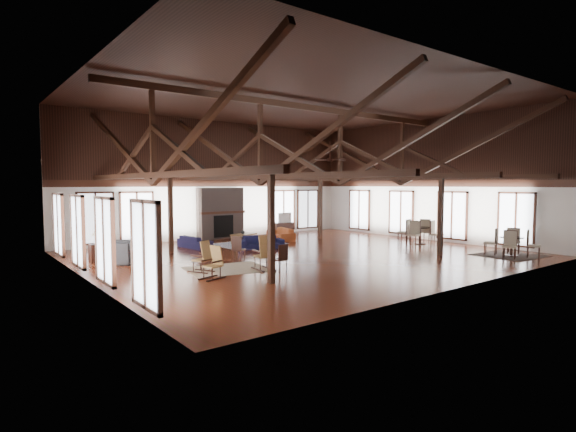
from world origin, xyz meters
TOP-DOWN VIEW (x-y plane):
  - floor at (0.00, 0.00)m, footprint 16.00×16.00m
  - ceiling at (0.00, 0.00)m, footprint 16.00×14.00m
  - wall_back at (0.00, 7.00)m, footprint 16.00×0.02m
  - wall_front at (0.00, -7.00)m, footprint 16.00×0.02m
  - wall_left at (-8.00, 0.00)m, footprint 0.02×14.00m
  - wall_right at (8.00, 0.00)m, footprint 0.02×14.00m
  - roof_truss at (0.00, 0.00)m, footprint 15.60×14.07m
  - post_grid at (0.00, 0.00)m, footprint 8.16×7.16m
  - fireplace at (0.00, 6.67)m, footprint 2.50×0.69m
  - ceiling_fan at (0.50, -1.00)m, footprint 1.60×1.60m
  - sofa_navy_front at (-0.40, 2.36)m, footprint 2.04×1.30m
  - sofa_navy_left at (-2.62, 4.22)m, footprint 1.88×0.93m
  - sofa_orange at (2.12, 4.36)m, footprint 2.10×1.20m
  - coffee_table at (-0.24, 4.04)m, footprint 1.39×1.02m
  - vase at (-0.26, 4.08)m, footprint 0.19×0.19m
  - armchair at (-6.42, 2.40)m, footprint 1.50×1.55m
  - side_table_lamp at (-6.91, 3.26)m, footprint 0.47×0.47m
  - rocking_chair_a at (-4.80, -0.95)m, footprint 0.71×0.88m
  - rocking_chair_b at (-3.06, -1.82)m, footprint 0.58×0.94m
  - rocking_chair_c at (-4.96, -1.95)m, footprint 0.83×0.59m
  - side_chair_a at (-2.92, 0.11)m, footprint 0.54×0.54m
  - side_chair_b at (-2.88, -2.46)m, footprint 0.41×0.41m
  - cafe_table_near at (6.12, -5.23)m, footprint 2.01×2.01m
  - cafe_table_far at (6.33, -0.87)m, footprint 2.16×2.16m
  - cup_near at (6.07, -5.28)m, footprint 0.16×0.16m
  - cup_far at (6.25, -0.82)m, footprint 0.15×0.15m
  - tv_console at (4.07, 6.75)m, footprint 1.20×0.45m
  - television at (4.10, 6.75)m, footprint 0.99×0.25m
  - rug_tan at (-3.94, -0.92)m, footprint 2.84×2.40m
  - rug_navy at (-0.05, 3.98)m, footprint 3.23×2.51m
  - rug_dark at (6.21, -5.10)m, footprint 2.44×2.24m

SIDE VIEW (x-z plane):
  - floor at x=0.00m, z-range 0.00..0.00m
  - rug_tan at x=-3.94m, z-range 0.00..0.01m
  - rug_navy at x=-0.05m, z-range 0.00..0.01m
  - rug_dark at x=6.21m, z-range 0.00..0.01m
  - sofa_navy_left at x=-2.62m, z-range 0.00..0.53m
  - sofa_navy_front at x=-0.40m, z-range 0.00..0.56m
  - sofa_orange at x=2.12m, z-range 0.00..0.58m
  - tv_console at x=4.07m, z-range 0.00..0.60m
  - armchair at x=-6.42m, z-range 0.00..0.76m
  - coffee_table at x=-0.24m, z-range 0.18..0.66m
  - side_table_lamp at x=-6.91m, z-range -0.15..1.06m
  - rocking_chair_c at x=-4.96m, z-range -0.03..0.94m
  - rocking_chair_a at x=-4.80m, z-range -0.03..0.98m
  - cafe_table_near at x=6.12m, z-range 0.00..1.03m
  - side_chair_b at x=-2.88m, z-range 0.07..0.97m
  - side_chair_a at x=-2.92m, z-range 0.07..1.00m
  - rocking_chair_b at x=-3.06m, z-range -0.03..1.12m
  - cafe_table_far at x=6.33m, z-range 0.00..1.10m
  - vase at x=-0.26m, z-range 0.48..0.68m
  - cup_near at x=6.07m, z-range 0.75..0.84m
  - cup_far at x=6.25m, z-range 0.79..0.90m
  - television at x=4.10m, z-range 0.60..1.16m
  - fireplace at x=0.00m, z-range -0.01..2.59m
  - post_grid at x=0.00m, z-range 0.00..3.05m
  - wall_back at x=0.00m, z-range 0.00..6.00m
  - wall_front at x=0.00m, z-range 0.00..6.00m
  - wall_left at x=-8.00m, z-range 0.00..6.00m
  - wall_right at x=8.00m, z-range 0.00..6.00m
  - ceiling_fan at x=0.50m, z-range 3.36..4.11m
  - roof_truss at x=0.00m, z-range 2.46..5.60m
  - ceiling at x=0.00m, z-range 5.99..6.01m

